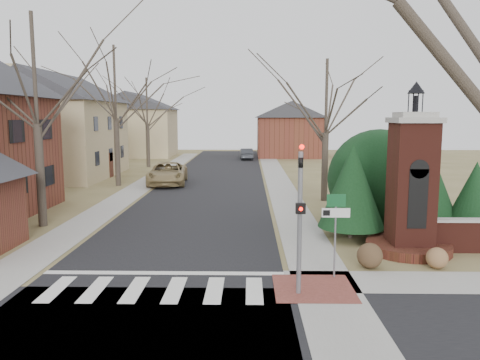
{
  "coord_description": "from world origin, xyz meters",
  "views": [
    {
      "loc": [
        2.82,
        -12.65,
        5.21
      ],
      "look_at": [
        2.47,
        6.0,
        2.64
      ],
      "focal_mm": 35.0,
      "sensor_mm": 36.0,
      "label": 1
    }
  ],
  "objects_px": {
    "sign_post": "(335,219)",
    "distant_car": "(246,154)",
    "traffic_signal_pole": "(300,208)",
    "pickup_truck": "(168,173)",
    "brick_gate_monument": "(411,197)"
  },
  "relations": [
    {
      "from": "sign_post",
      "to": "distant_car",
      "type": "distance_m",
      "value": 41.68
    },
    {
      "from": "traffic_signal_pole",
      "to": "distant_car",
      "type": "height_order",
      "value": "traffic_signal_pole"
    },
    {
      "from": "sign_post",
      "to": "pickup_truck",
      "type": "distance_m",
      "value": 22.69
    },
    {
      "from": "distant_car",
      "to": "pickup_truck",
      "type": "bearing_deg",
      "value": 70.36
    },
    {
      "from": "pickup_truck",
      "to": "sign_post",
      "type": "bearing_deg",
      "value": -71.0
    },
    {
      "from": "sign_post",
      "to": "brick_gate_monument",
      "type": "height_order",
      "value": "brick_gate_monument"
    },
    {
      "from": "pickup_truck",
      "to": "brick_gate_monument",
      "type": "bearing_deg",
      "value": -59.51
    },
    {
      "from": "sign_post",
      "to": "pickup_truck",
      "type": "bearing_deg",
      "value": 113.38
    },
    {
      "from": "traffic_signal_pole",
      "to": "brick_gate_monument",
      "type": "bearing_deg",
      "value": 43.24
    },
    {
      "from": "sign_post",
      "to": "brick_gate_monument",
      "type": "relative_size",
      "value": 0.42
    },
    {
      "from": "brick_gate_monument",
      "to": "pickup_truck",
      "type": "height_order",
      "value": "brick_gate_monument"
    },
    {
      "from": "pickup_truck",
      "to": "distant_car",
      "type": "height_order",
      "value": "pickup_truck"
    },
    {
      "from": "brick_gate_monument",
      "to": "distant_car",
      "type": "distance_m",
      "value": 39.11
    },
    {
      "from": "pickup_truck",
      "to": "distant_car",
      "type": "distance_m",
      "value": 21.58
    },
    {
      "from": "traffic_signal_pole",
      "to": "distant_car",
      "type": "bearing_deg",
      "value": 92.36
    }
  ]
}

